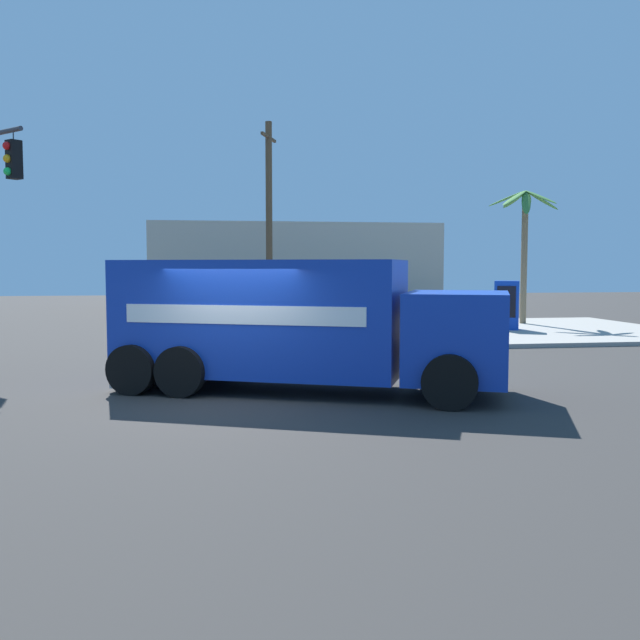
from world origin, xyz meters
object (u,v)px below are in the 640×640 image
at_px(vending_machine_red, 507,305).
at_px(palm_tree_far, 524,231).
at_px(delivery_truck, 297,322).
at_px(utility_pole, 269,219).

xyz_separation_m(vending_machine_red, palm_tree_far, (1.86, 2.60, 2.96)).
height_order(delivery_truck, palm_tree_far, palm_tree_far).
xyz_separation_m(delivery_truck, utility_pole, (0.98, 18.16, 3.26)).
bearing_deg(palm_tree_far, vending_machine_red, -125.56).
relative_size(palm_tree_far, utility_pole, 0.62).
distance_m(vending_machine_red, utility_pole, 11.55).
bearing_deg(vending_machine_red, palm_tree_far, 54.44).
bearing_deg(palm_tree_far, delivery_truck, -129.40).
height_order(vending_machine_red, utility_pole, utility_pole).
distance_m(delivery_truck, vending_machine_red, 14.60).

